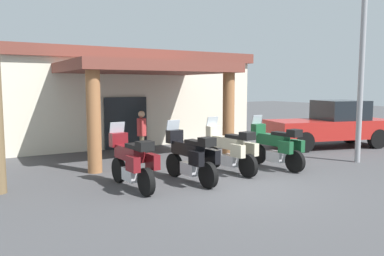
{
  "coord_description": "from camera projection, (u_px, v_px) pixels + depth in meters",
  "views": [
    {
      "loc": [
        -6.16,
        -7.53,
        2.56
      ],
      "look_at": [
        0.51,
        3.0,
        1.2
      ],
      "focal_mm": 36.31,
      "sensor_mm": 36.0,
      "label": 1
    }
  ],
  "objects": [
    {
      "name": "ground_plane",
      "position": [
        238.0,
        187.0,
        9.88
      ],
      "size": [
        80.0,
        80.0,
        0.0
      ],
      "primitive_type": "plane",
      "color": "#424244"
    },
    {
      "name": "motel_building",
      "position": [
        103.0,
        96.0,
        18.26
      ],
      "size": [
        13.22,
        10.82,
        4.07
      ],
      "rotation": [
        0.0,
        0.0,
        -0.03
      ],
      "color": "silver",
      "rests_on": "ground_plane"
    },
    {
      "name": "motorcycle_maroon",
      "position": [
        132.0,
        161.0,
        9.62
      ],
      "size": [
        0.72,
        2.21,
        1.61
      ],
      "rotation": [
        0.0,
        0.0,
        1.61
      ],
      "color": "black",
      "rests_on": "ground_plane"
    },
    {
      "name": "motorcycle_black",
      "position": [
        191.0,
        156.0,
        10.28
      ],
      "size": [
        0.72,
        2.21,
        1.61
      ],
      "rotation": [
        0.0,
        0.0,
        1.63
      ],
      "color": "black",
      "rests_on": "ground_plane"
    },
    {
      "name": "motorcycle_cream",
      "position": [
        230.0,
        149.0,
        11.41
      ],
      "size": [
        0.73,
        2.21,
        1.61
      ],
      "rotation": [
        0.0,
        0.0,
        1.64
      ],
      "color": "black",
      "rests_on": "ground_plane"
    },
    {
      "name": "motorcycle_green",
      "position": [
        276.0,
        146.0,
        12.03
      ],
      "size": [
        0.72,
        2.21,
        1.61
      ],
      "rotation": [
        0.0,
        0.0,
        1.63
      ],
      "color": "black",
      "rests_on": "ground_plane"
    },
    {
      "name": "pedestrian",
      "position": [
        142.0,
        132.0,
        13.33
      ],
      "size": [
        0.32,
        0.51,
        1.71
      ],
      "rotation": [
        0.0,
        0.0,
        2.82
      ],
      "color": "brown",
      "rests_on": "ground_plane"
    },
    {
      "name": "pickup_truck_red",
      "position": [
        332.0,
        125.0,
        16.18
      ],
      "size": [
        5.53,
        3.3,
        1.95
      ],
      "rotation": [
        0.0,
        0.0,
        -0.29
      ],
      "color": "black",
      "rests_on": "ground_plane"
    },
    {
      "name": "roadside_sign",
      "position": [
        365.0,
        3.0,
        12.5
      ],
      "size": [
        1.4,
        0.18,
        7.92
      ],
      "color": "#99999E",
      "rests_on": "ground_plane"
    }
  ]
}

